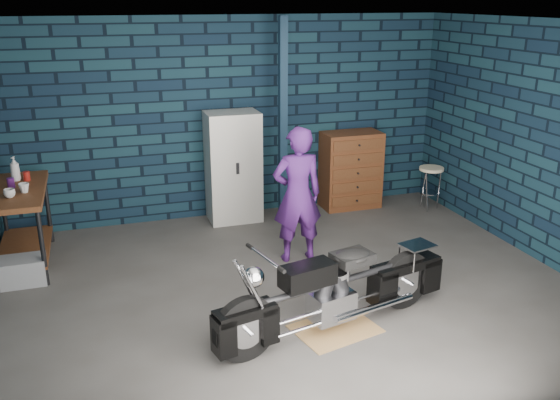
# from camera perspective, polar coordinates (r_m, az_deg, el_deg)

# --- Properties ---
(ground) EXTENTS (6.00, 6.00, 0.00)m
(ground) POSITION_cam_1_polar(r_m,az_deg,el_deg) (6.27, 1.00, -8.71)
(ground) COLOR #4B4946
(ground) RESTS_ON ground
(room_walls) EXTENTS (6.02, 5.01, 2.71)m
(room_walls) POSITION_cam_1_polar(r_m,az_deg,el_deg) (6.16, -0.57, 9.54)
(room_walls) COLOR black
(room_walls) RESTS_ON ground
(support_post) EXTENTS (0.10, 0.10, 2.70)m
(support_post) POSITION_cam_1_polar(r_m,az_deg,el_deg) (7.74, 0.28, 7.32)
(support_post) COLOR #12273A
(support_post) RESTS_ON ground
(workbench) EXTENTS (0.60, 1.40, 0.91)m
(workbench) POSITION_cam_1_polar(r_m,az_deg,el_deg) (7.28, -23.61, -2.43)
(workbench) COLOR brown
(workbench) RESTS_ON ground
(drip_mat) EXTENTS (0.85, 0.71, 0.01)m
(drip_mat) POSITION_cam_1_polar(r_m,az_deg,el_deg) (5.63, 5.33, -12.22)
(drip_mat) COLOR #997042
(drip_mat) RESTS_ON ground
(motorcycle) EXTENTS (2.15, 1.01, 0.91)m
(motorcycle) POSITION_cam_1_polar(r_m,az_deg,el_deg) (5.41, 5.48, -8.11)
(motorcycle) COLOR black
(motorcycle) RESTS_ON ground
(person) EXTENTS (0.60, 0.41, 1.58)m
(person) POSITION_cam_1_polar(r_m,az_deg,el_deg) (6.71, 1.68, 0.50)
(person) COLOR #4A1D6C
(person) RESTS_ON ground
(storage_bin) EXTENTS (0.46, 0.33, 0.29)m
(storage_bin) POSITION_cam_1_polar(r_m,az_deg,el_deg) (6.93, -23.45, -6.26)
(storage_bin) COLOR gray
(storage_bin) RESTS_ON ground
(locker) EXTENTS (0.70, 0.50, 1.49)m
(locker) POSITION_cam_1_polar(r_m,az_deg,el_deg) (7.98, -4.51, 3.16)
(locker) COLOR silver
(locker) RESTS_ON ground
(tool_chest) EXTENTS (0.83, 0.46, 1.10)m
(tool_chest) POSITION_cam_1_polar(r_m,az_deg,el_deg) (8.58, 6.86, 2.86)
(tool_chest) COLOR brown
(tool_chest) RESTS_ON ground
(shop_stool) EXTENTS (0.44, 0.44, 0.63)m
(shop_stool) POSITION_cam_1_polar(r_m,az_deg,el_deg) (8.75, 14.23, 1.09)
(shop_stool) COLOR beige
(shop_stool) RESTS_ON ground
(cup_a) EXTENTS (0.15, 0.15, 0.09)m
(cup_a) POSITION_cam_1_polar(r_m,az_deg,el_deg) (6.84, -24.59, 0.59)
(cup_a) COLOR beige
(cup_a) RESTS_ON workbench
(cup_b) EXTENTS (0.14, 0.14, 0.10)m
(cup_b) POSITION_cam_1_polar(r_m,az_deg,el_deg) (6.95, -23.41, 1.07)
(cup_b) COLOR beige
(cup_b) RESTS_ON workbench
(mug_purple) EXTENTS (0.10, 0.10, 0.11)m
(mug_purple) POSITION_cam_1_polar(r_m,az_deg,el_deg) (7.19, -24.48, 1.50)
(mug_purple) COLOR #511966
(mug_purple) RESTS_ON workbench
(mug_red) EXTENTS (0.10, 0.10, 0.11)m
(mug_red) POSITION_cam_1_polar(r_m,az_deg,el_deg) (7.40, -23.20, 2.13)
(mug_red) COLOR maroon
(mug_red) RESTS_ON workbench
(bottle) EXTENTS (0.14, 0.14, 0.28)m
(bottle) POSITION_cam_1_polar(r_m,az_deg,el_deg) (7.43, -24.16, 2.77)
(bottle) COLOR gray
(bottle) RESTS_ON workbench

